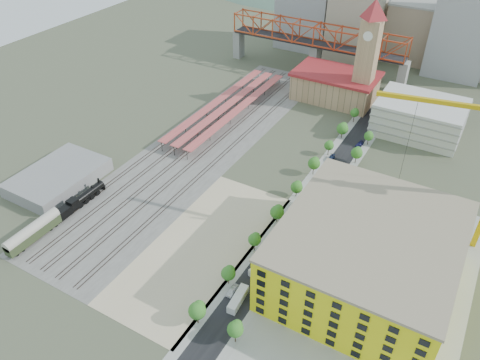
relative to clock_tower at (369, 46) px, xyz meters
The scene contains 32 objects.
ground 85.36m from the clock_tower, 95.71° to the right, with size 400.00×400.00×0.00m, color #474C38.
ballast_strip 81.63m from the clock_tower, 125.15° to the right, with size 36.00×165.00×0.06m, color #605E59.
dirt_lot 115.74m from the clock_tower, 96.14° to the right, with size 28.00×67.00×0.06m, color tan.
street_asphalt 71.48m from the clock_tower, 82.98° to the right, with size 12.00×170.00×0.06m, color black.
sidewalk_west 71.08m from the clock_tower, 87.80° to the right, with size 3.00×170.00×0.04m, color gray.
sidewalk_east 72.31m from the clock_tower, 78.27° to the right, with size 3.00×170.00×0.04m, color gray.
construction_pad 110.41m from the clock_tower, 69.69° to the right, with size 50.00×90.00×0.06m, color gray.
rail_tracks 82.57m from the clock_tower, 126.24° to the right, with size 26.56×160.00×0.18m.
platform_canopies 65.08m from the clock_tower, 144.47° to the right, with size 16.00×80.00×4.12m.
station_hall 25.65m from the clock_tower, behind, with size 38.00×24.00×13.10m.
clock_tower is the anchor object (origin of this frame).
parking_garage 36.81m from the clock_tower, 19.64° to the right, with size 34.00×26.00×14.00m, color silver.
truss_bridge 42.56m from the clock_tower, 142.85° to the left, with size 94.00×9.60×25.60m.
construction_building 107.36m from the clock_tower, 71.22° to the right, with size 44.60×50.60×18.80m.
warehouse 135.13m from the clock_tower, 123.93° to the right, with size 22.00×32.00×5.00m, color gray.
street_trees 80.70m from the clock_tower, 83.91° to the right, with size 15.40×124.40×8.00m.
skyline 62.60m from the clock_tower, 90.49° to the left, with size 133.00×46.00×60.00m.
distant_hills 213.32m from the clock_tower, 78.30° to the left, with size 647.00×264.00×227.00m.
locomotive 131.48m from the clock_tower, 116.77° to the right, with size 2.97×22.87×5.72m.
coach 148.70m from the clock_tower, 113.32° to the right, with size 3.28×19.06×5.98m.
site_trailer_a 127.49m from the clock_tower, 86.32° to the right, with size 2.36×8.96×2.45m, color silver.
site_trailer_b 114.56m from the clock_tower, 85.87° to the right, with size 2.25×8.57×2.35m, color silver.
site_trailer_c 105.82m from the clock_tower, 85.51° to the right, with size 2.38×9.06×2.48m, color silver.
site_trailer_d 94.83m from the clock_tower, 84.94° to the right, with size 2.27×8.61×2.36m, color silver.
car_0 125.58m from the clock_tower, 87.66° to the right, with size 1.84×4.57×1.56m, color white.
car_1 124.92m from the clock_tower, 87.65° to the right, with size 1.40×4.00×1.32m, color #9A9A9F.
car_2 87.85m from the clock_tower, 86.56° to the right, with size 2.21×4.79×1.33m, color black.
car_3 55.99m from the clock_tower, 84.09° to the right, with size 2.16×5.30×1.54m, color navy.
car_4 123.47m from the clock_tower, 84.75° to the right, with size 1.83×4.55×1.55m, color silver.
car_5 99.59m from the clock_tower, 83.39° to the right, with size 1.69×4.85×1.60m, color gray.
car_6 71.54m from the clock_tower, 80.38° to the right, with size 2.26×4.90×1.36m, color black.
car_7 44.25m from the clock_tower, 71.28° to the right, with size 1.96×4.82×1.40m, color #1B1C4E.
Camera 1 is at (56.78, -114.09, 99.79)m, focal length 35.00 mm.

